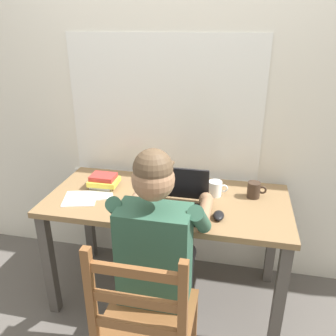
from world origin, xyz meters
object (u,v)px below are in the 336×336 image
at_px(wooden_chair, 146,323).
at_px(seated_person, 160,246).
at_px(laptop, 178,201).
at_px(computer_mouse, 219,215).
at_px(coffee_mug_dark, 254,190).
at_px(book_stack_main, 104,181).
at_px(desk, 167,212).
at_px(coffee_mug_white, 215,188).

bearing_deg(wooden_chair, seated_person, 90.00).
height_order(laptop, computer_mouse, laptop).
xyz_separation_m(laptop, coffee_mug_dark, (0.43, 0.24, -0.00)).
distance_m(seated_person, laptop, 0.32).
height_order(laptop, book_stack_main, laptop).
height_order(computer_mouse, coffee_mug_dark, coffee_mug_dark).
height_order(desk, seated_person, seated_person).
relative_size(laptop, coffee_mug_dark, 2.84).
distance_m(wooden_chair, computer_mouse, 0.66).
bearing_deg(laptop, coffee_mug_dark, 29.18).
bearing_deg(computer_mouse, book_stack_main, 163.23).
bearing_deg(seated_person, computer_mouse, 41.39).
bearing_deg(coffee_mug_dark, seated_person, -130.96).
relative_size(desk, computer_mouse, 14.68).
bearing_deg(computer_mouse, coffee_mug_dark, 57.01).
bearing_deg(computer_mouse, seated_person, -138.61).
xyz_separation_m(coffee_mug_white, book_stack_main, (-0.72, -0.04, -0.00)).
xyz_separation_m(seated_person, laptop, (0.04, 0.30, 0.11)).
height_order(desk, computer_mouse, computer_mouse).
bearing_deg(desk, wooden_chair, -85.81).
height_order(seated_person, computer_mouse, seated_person).
relative_size(laptop, book_stack_main, 1.77).
bearing_deg(seated_person, desk, 97.00).
height_order(seated_person, coffee_mug_dark, seated_person).
bearing_deg(computer_mouse, wooden_chair, -117.67).
distance_m(laptop, coffee_mug_white, 0.29).
distance_m(wooden_chair, laptop, 0.67).
bearing_deg(coffee_mug_white, laptop, -131.99).
height_order(desk, coffee_mug_white, coffee_mug_white).
bearing_deg(laptop, book_stack_main, 161.61).
relative_size(seated_person, wooden_chair, 1.32).
distance_m(desk, wooden_chair, 0.72).
bearing_deg(desk, laptop, -53.56).
height_order(laptop, coffee_mug_white, laptop).
bearing_deg(coffee_mug_white, seated_person, -114.33).
distance_m(laptop, computer_mouse, 0.25).
xyz_separation_m(laptop, computer_mouse, (0.24, -0.06, -0.04)).
xyz_separation_m(seated_person, coffee_mug_dark, (0.46, 0.54, 0.11)).
relative_size(seated_person, computer_mouse, 12.54).
height_order(wooden_chair, coffee_mug_white, wooden_chair).
xyz_separation_m(desk, coffee_mug_dark, (0.52, 0.12, 0.15)).
bearing_deg(coffee_mug_white, book_stack_main, -176.57).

